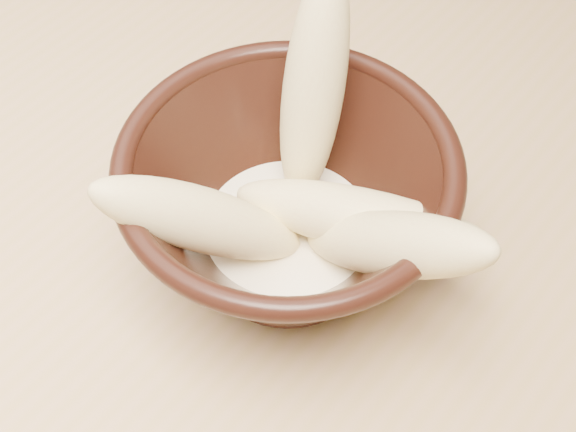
# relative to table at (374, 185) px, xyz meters

# --- Properties ---
(table) EXTENTS (1.20, 0.80, 0.75)m
(table) POSITION_rel_table_xyz_m (0.00, 0.00, 0.00)
(table) COLOR tan
(table) RESTS_ON ground
(bowl) EXTENTS (0.18, 0.18, 0.10)m
(bowl) POSITION_rel_table_xyz_m (0.03, -0.14, 0.13)
(bowl) COLOR black
(bowl) RESTS_ON table
(milk_puddle) EXTENTS (0.10, 0.10, 0.01)m
(milk_puddle) POSITION_rel_table_xyz_m (0.03, -0.14, 0.11)
(milk_puddle) COLOR #FDEFCB
(milk_puddle) RESTS_ON bowl
(banana_upright) EXTENTS (0.06, 0.09, 0.14)m
(banana_upright) POSITION_rel_table_xyz_m (0.01, -0.09, 0.18)
(banana_upright) COLOR #EFD28D
(banana_upright) RESTS_ON bowl
(banana_right) EXTENTS (0.12, 0.03, 0.11)m
(banana_right) POSITION_rel_table_xyz_m (0.09, -0.13, 0.16)
(banana_right) COLOR #EFD28D
(banana_right) RESTS_ON bowl
(banana_across) EXTENTS (0.14, 0.08, 0.05)m
(banana_across) POSITION_rel_table_xyz_m (0.06, -0.12, 0.14)
(banana_across) COLOR #EFD28D
(banana_across) RESTS_ON bowl
(banana_front) EXTENTS (0.10, 0.11, 0.10)m
(banana_front) POSITION_rel_table_xyz_m (0.01, -0.18, 0.15)
(banana_front) COLOR #EFD28D
(banana_front) RESTS_ON bowl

